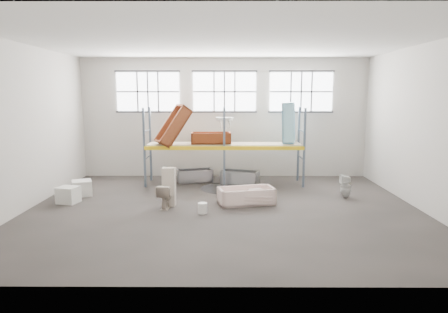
{
  "coord_description": "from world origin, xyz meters",
  "views": [
    {
      "loc": [
        0.07,
        -11.78,
        3.49
      ],
      "look_at": [
        0.0,
        1.5,
        1.4
      ],
      "focal_mm": 31.73,
      "sensor_mm": 36.0,
      "label": 1
    }
  ],
  "objects_px": {
    "toilet_beige": "(165,196)",
    "steel_tub_right": "(240,177)",
    "bathtub_beige": "(246,196)",
    "bucket": "(203,208)",
    "rust_tub_flat": "(211,138)",
    "carton_near": "(68,195)",
    "blue_tub_upright": "(289,123)",
    "steel_tub_left": "(195,176)",
    "cistern_tall": "(169,187)",
    "toilet_white": "(346,186)"
  },
  "relations": [
    {
      "from": "bucket",
      "to": "carton_near",
      "type": "relative_size",
      "value": 0.51
    },
    {
      "from": "blue_tub_upright",
      "to": "carton_near",
      "type": "relative_size",
      "value": 2.52
    },
    {
      "from": "steel_tub_left",
      "to": "rust_tub_flat",
      "type": "relative_size",
      "value": 0.9
    },
    {
      "from": "toilet_beige",
      "to": "bucket",
      "type": "relative_size",
      "value": 2.36
    },
    {
      "from": "cistern_tall",
      "to": "blue_tub_upright",
      "type": "bearing_deg",
      "value": 43.22
    },
    {
      "from": "bathtub_beige",
      "to": "bucket",
      "type": "bearing_deg",
      "value": -154.87
    },
    {
      "from": "steel_tub_left",
      "to": "steel_tub_right",
      "type": "bearing_deg",
      "value": -12.9
    },
    {
      "from": "cistern_tall",
      "to": "steel_tub_right",
      "type": "height_order",
      "value": "cistern_tall"
    },
    {
      "from": "toilet_white",
      "to": "steel_tub_left",
      "type": "relative_size",
      "value": 0.57
    },
    {
      "from": "toilet_beige",
      "to": "cistern_tall",
      "type": "distance_m",
      "value": 0.35
    },
    {
      "from": "cistern_tall",
      "to": "blue_tub_upright",
      "type": "distance_m",
      "value": 5.59
    },
    {
      "from": "cistern_tall",
      "to": "carton_near",
      "type": "xyz_separation_m",
      "value": [
        -3.33,
        0.3,
        -0.35
      ]
    },
    {
      "from": "steel_tub_right",
      "to": "steel_tub_left",
      "type": "bearing_deg",
      "value": 167.1
    },
    {
      "from": "rust_tub_flat",
      "to": "toilet_beige",
      "type": "bearing_deg",
      "value": -111.06
    },
    {
      "from": "cistern_tall",
      "to": "bucket",
      "type": "distance_m",
      "value": 1.45
    },
    {
      "from": "toilet_beige",
      "to": "toilet_white",
      "type": "xyz_separation_m",
      "value": [
        5.97,
        1.29,
        0.02
      ]
    },
    {
      "from": "toilet_white",
      "to": "carton_near",
      "type": "bearing_deg",
      "value": -89.24
    },
    {
      "from": "carton_near",
      "to": "toilet_white",
      "type": "bearing_deg",
      "value": 4.6
    },
    {
      "from": "cistern_tall",
      "to": "bucket",
      "type": "relative_size",
      "value": 3.86
    },
    {
      "from": "cistern_tall",
      "to": "bucket",
      "type": "bearing_deg",
      "value": -30.51
    },
    {
      "from": "steel_tub_right",
      "to": "carton_near",
      "type": "xyz_separation_m",
      "value": [
        -5.67,
        -2.76,
        -0.0
      ]
    },
    {
      "from": "toilet_white",
      "to": "toilet_beige",
      "type": "bearing_deg",
      "value": -81.64
    },
    {
      "from": "toilet_white",
      "to": "bucket",
      "type": "bearing_deg",
      "value": -72.53
    },
    {
      "from": "cistern_tall",
      "to": "rust_tub_flat",
      "type": "xyz_separation_m",
      "value": [
        1.22,
        3.12,
        1.21
      ]
    },
    {
      "from": "toilet_beige",
      "to": "steel_tub_right",
      "type": "distance_m",
      "value": 4.11
    },
    {
      "from": "bathtub_beige",
      "to": "rust_tub_flat",
      "type": "distance_m",
      "value": 3.5
    },
    {
      "from": "steel_tub_left",
      "to": "blue_tub_upright",
      "type": "xyz_separation_m",
      "value": [
        3.68,
        -0.28,
        2.14
      ]
    },
    {
      "from": "carton_near",
      "to": "blue_tub_upright",
      "type": "bearing_deg",
      "value": 20.96
    },
    {
      "from": "bucket",
      "to": "toilet_white",
      "type": "bearing_deg",
      "value": 21.31
    },
    {
      "from": "bucket",
      "to": "blue_tub_upright",
      "type": "bearing_deg",
      "value": 52.18
    },
    {
      "from": "steel_tub_right",
      "to": "cistern_tall",
      "type": "bearing_deg",
      "value": -127.47
    },
    {
      "from": "bathtub_beige",
      "to": "blue_tub_upright",
      "type": "height_order",
      "value": "blue_tub_upright"
    },
    {
      "from": "toilet_beige",
      "to": "steel_tub_right",
      "type": "relative_size",
      "value": 0.52
    },
    {
      "from": "toilet_beige",
      "to": "rust_tub_flat",
      "type": "bearing_deg",
      "value": -105.8
    },
    {
      "from": "toilet_beige",
      "to": "steel_tub_right",
      "type": "height_order",
      "value": "toilet_beige"
    },
    {
      "from": "bathtub_beige",
      "to": "cistern_tall",
      "type": "bearing_deg",
      "value": 172.47
    },
    {
      "from": "cistern_tall",
      "to": "toilet_white",
      "type": "relative_size",
      "value": 1.55
    },
    {
      "from": "carton_near",
      "to": "bucket",
      "type": "bearing_deg",
      "value": -14.24
    },
    {
      "from": "toilet_beige",
      "to": "bucket",
      "type": "height_order",
      "value": "toilet_beige"
    },
    {
      "from": "toilet_beige",
      "to": "bathtub_beige",
      "type": "bearing_deg",
      "value": -163.92
    },
    {
      "from": "toilet_white",
      "to": "steel_tub_left",
      "type": "bearing_deg",
      "value": -118.29
    },
    {
      "from": "steel_tub_left",
      "to": "blue_tub_upright",
      "type": "relative_size",
      "value": 0.88
    },
    {
      "from": "rust_tub_flat",
      "to": "steel_tub_right",
      "type": "bearing_deg",
      "value": -2.79
    },
    {
      "from": "steel_tub_right",
      "to": "blue_tub_upright",
      "type": "distance_m",
      "value": 2.84
    },
    {
      "from": "toilet_beige",
      "to": "blue_tub_upright",
      "type": "height_order",
      "value": "blue_tub_upright"
    },
    {
      "from": "steel_tub_right",
      "to": "bucket",
      "type": "height_order",
      "value": "steel_tub_right"
    },
    {
      "from": "cistern_tall",
      "to": "steel_tub_right",
      "type": "relative_size",
      "value": 0.85
    },
    {
      "from": "steel_tub_right",
      "to": "bucket",
      "type": "distance_m",
      "value": 4.08
    },
    {
      "from": "toilet_white",
      "to": "steel_tub_right",
      "type": "xyz_separation_m",
      "value": [
        -3.54,
        2.02,
        -0.13
      ]
    },
    {
      "from": "toilet_beige",
      "to": "rust_tub_flat",
      "type": "distance_m",
      "value": 3.88
    }
  ]
}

